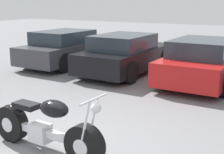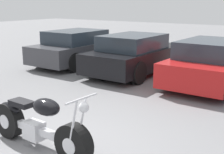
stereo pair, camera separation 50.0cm
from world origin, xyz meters
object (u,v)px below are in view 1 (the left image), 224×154
object	(u,v)px
motorcycle	(44,127)
parked_car_black	(126,54)
parked_car_dark_grey	(67,48)
parked_car_red	(204,61)

from	to	relation	value
motorcycle	parked_car_black	distance (m)	5.99
motorcycle	parked_car_dark_grey	size ratio (longest dim) A/B	0.54
parked_car_black	parked_car_dark_grey	bearing A→B (deg)	177.51
parked_car_red	motorcycle	bearing A→B (deg)	-99.83
parked_car_dark_grey	parked_car_red	world-z (taller)	same
motorcycle	parked_car_black	bearing A→B (deg)	105.66
motorcycle	parked_car_dark_grey	distance (m)	7.24
parked_car_black	parked_car_red	world-z (taller)	same
parked_car_dark_grey	parked_car_red	bearing A→B (deg)	-0.98
parked_car_red	parked_car_black	bearing A→B (deg)	-179.46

